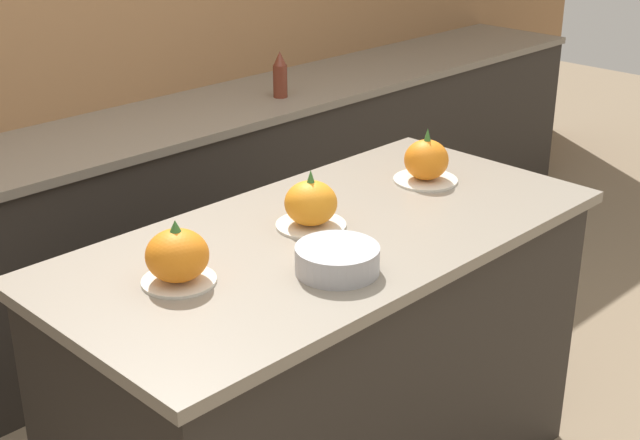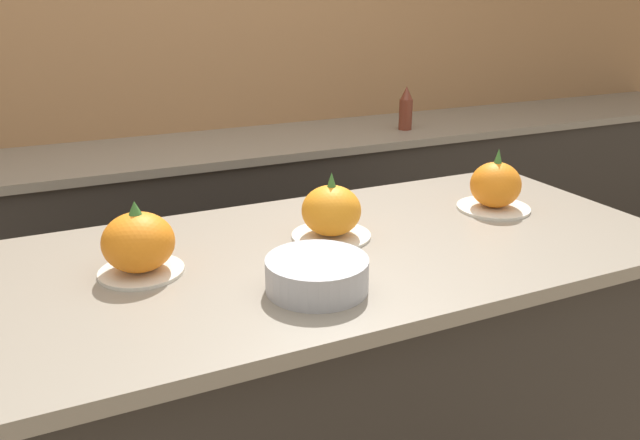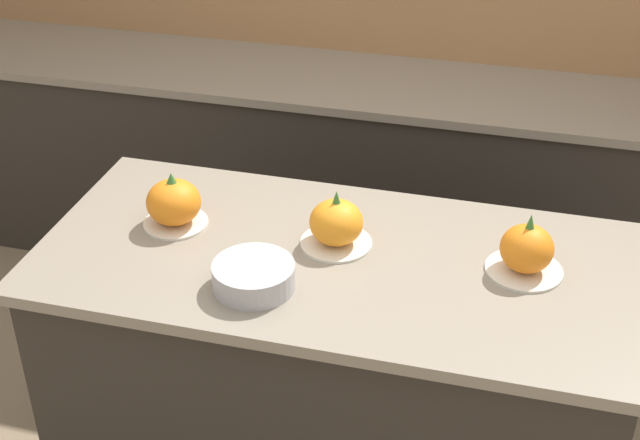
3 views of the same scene
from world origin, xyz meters
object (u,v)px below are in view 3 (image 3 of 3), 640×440
object	(u,v)px
mixing_bowl	(254,276)
pumpkin_cake_left	(174,204)
pumpkin_cake_right	(527,251)
pumpkin_cake_center	(336,224)

from	to	relation	value
mixing_bowl	pumpkin_cake_left	bearing A→B (deg)	143.16
pumpkin_cake_right	mixing_bowl	bearing A→B (deg)	-159.45
pumpkin_cake_center	mixing_bowl	xyz separation A→B (m)	(-0.16, -0.26, -0.03)
pumpkin_cake_left	mixing_bowl	world-z (taller)	pumpkin_cake_left
pumpkin_cake_left	pumpkin_cake_right	size ratio (longest dim) A/B	0.91
pumpkin_cake_left	pumpkin_cake_right	bearing A→B (deg)	0.79
pumpkin_cake_left	pumpkin_cake_center	bearing A→B (deg)	1.82
pumpkin_cake_right	pumpkin_cake_center	bearing A→B (deg)	179.85
pumpkin_cake_center	pumpkin_cake_right	size ratio (longest dim) A/B	0.97
pumpkin_cake_center	mixing_bowl	world-z (taller)	pumpkin_cake_center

